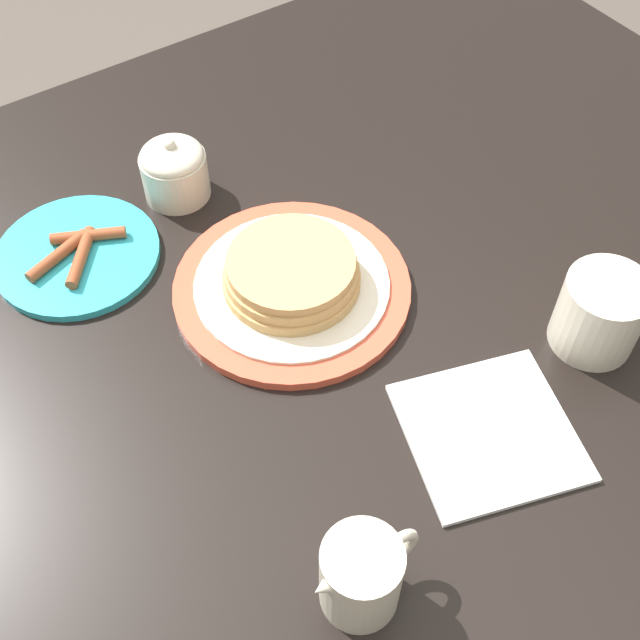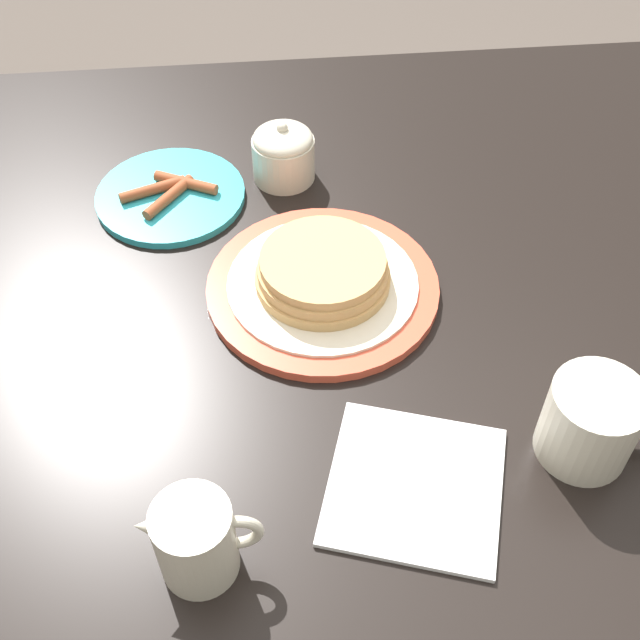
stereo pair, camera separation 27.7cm
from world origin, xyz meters
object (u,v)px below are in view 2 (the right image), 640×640
object	(u,v)px
side_plate_bacon	(170,195)
coffee_mug	(594,421)
pancake_plate	(322,282)
sugar_bowl	(283,153)
creamer_pitcher	(195,540)
napkin	(415,486)

from	to	relation	value
side_plate_bacon	coffee_mug	world-z (taller)	coffee_mug
pancake_plate	coffee_mug	distance (m)	0.33
pancake_plate	sugar_bowl	bearing A→B (deg)	97.49
creamer_pitcher	napkin	world-z (taller)	creamer_pitcher
creamer_pitcher	coffee_mug	bearing A→B (deg)	12.81
side_plate_bacon	sugar_bowl	size ratio (longest dim) A/B	2.27
napkin	pancake_plate	bearing A→B (deg)	103.47
sugar_bowl	creamer_pitcher	bearing A→B (deg)	-101.53
coffee_mug	creamer_pitcher	world-z (taller)	creamer_pitcher
sugar_bowl	napkin	size ratio (longest dim) A/B	0.42
creamer_pitcher	napkin	bearing A→B (deg)	15.87
sugar_bowl	coffee_mug	bearing A→B (deg)	-59.85
side_plate_bacon	coffee_mug	bearing A→B (deg)	-45.58
side_plate_bacon	napkin	distance (m)	0.51
side_plate_bacon	creamer_pitcher	world-z (taller)	creamer_pitcher
coffee_mug	sugar_bowl	distance (m)	0.52
coffee_mug	napkin	bearing A→B (deg)	-170.86
side_plate_bacon	coffee_mug	xyz separation A→B (m)	(0.41, -0.42, 0.04)
creamer_pitcher	sugar_bowl	world-z (taller)	creamer_pitcher
pancake_plate	napkin	bearing A→B (deg)	-76.53
creamer_pitcher	sugar_bowl	distance (m)	0.55
coffee_mug	creamer_pitcher	bearing A→B (deg)	-167.19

